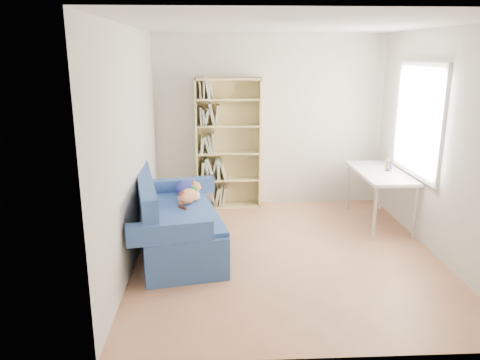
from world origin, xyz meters
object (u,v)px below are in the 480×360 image
bookshelf (228,149)px  sofa (174,223)px  pen_cup (388,166)px  desk (380,176)px

bookshelf → sofa: bearing=-112.9°
pen_cup → bookshelf: bearing=159.2°
bookshelf → desk: 2.25m
sofa → desk: sofa is taller
desk → pen_cup: pen_cup is taller
sofa → pen_cup: 3.03m
desk → sofa: bearing=-164.2°
desk → pen_cup: (0.12, 0.05, 0.13)m
sofa → bookshelf: bearing=55.9°
sofa → bookshelf: 1.88m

